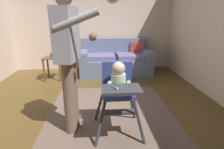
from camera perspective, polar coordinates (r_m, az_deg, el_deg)
name	(u,v)px	position (r m, az deg, el deg)	size (l,w,h in m)	color
ground	(93,119)	(2.74, -6.08, -13.87)	(5.77, 6.83, 0.10)	brown
wall_far	(93,18)	(4.99, -5.87, 17.11)	(4.97, 0.06, 2.69)	beige
area_rug	(111,119)	(2.63, -0.19, -13.87)	(1.83, 2.41, 0.01)	brown
couch	(116,60)	(4.61, 1.19, 4.48)	(1.76, 0.86, 0.86)	slate
high_chair	(118,85)	(2.13, 1.89, -3.39)	(0.61, 0.73, 0.91)	#34353D
adult_standing	(68,56)	(2.13, -13.53, 5.57)	(0.51, 0.55, 1.68)	brown
side_table	(53,63)	(4.34, -18.02, 3.41)	(0.40, 0.40, 0.52)	brown
sippy_cup	(52,55)	(4.30, -18.39, 5.86)	(0.07, 0.07, 0.10)	#284CB7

